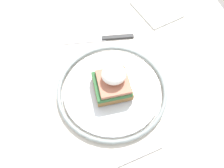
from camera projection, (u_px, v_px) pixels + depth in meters
name	position (u px, v px, depth m)	size (l,w,h in m)	color
ground_plane	(109.00, 152.00, 1.18)	(6.00, 6.00, 0.00)	gray
dining_table	(107.00, 102.00, 0.64)	(1.05, 0.82, 0.73)	beige
plate	(112.00, 90.00, 0.52)	(0.26, 0.26, 0.02)	silver
sandwich	(113.00, 82.00, 0.49)	(0.08, 0.08, 0.07)	olive
fork	(126.00, 161.00, 0.45)	(0.04, 0.15, 0.00)	silver
knife	(104.00, 38.00, 0.61)	(0.04, 0.20, 0.01)	#2D2D2D
napkin	(157.00, 9.00, 0.67)	(0.13, 0.11, 0.01)	white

